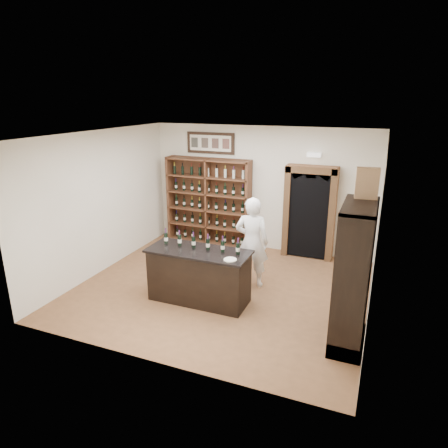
{
  "coord_description": "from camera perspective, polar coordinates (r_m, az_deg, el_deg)",
  "views": [
    {
      "loc": [
        2.73,
        -6.64,
        3.65
      ],
      "look_at": [
        -0.07,
        0.3,
        1.25
      ],
      "focal_mm": 32.0,
      "sensor_mm": 36.0,
      "label": 1
    }
  ],
  "objects": [
    {
      "name": "counter_bottle_1",
      "position": [
        7.44,
        -6.37,
        -2.29
      ],
      "size": [
        0.07,
        0.07,
        0.3
      ],
      "color": "black",
      "rests_on": "tasting_counter"
    },
    {
      "name": "wall_left",
      "position": [
        8.87,
        -17.07,
        2.98
      ],
      "size": [
        0.04,
        5.0,
        3.0
      ],
      "primitive_type": "cube",
      "color": "white",
      "rests_on": "ground"
    },
    {
      "name": "wine_shelf",
      "position": [
        10.16,
        -2.17,
        3.25
      ],
      "size": [
        2.2,
        0.38,
        2.2
      ],
      "color": "#55311D",
      "rests_on": "ground"
    },
    {
      "name": "wall_back",
      "position": [
        9.78,
        5.21,
        5.02
      ],
      "size": [
        5.5,
        0.04,
        3.0
      ],
      "primitive_type": "cube",
      "color": "white",
      "rests_on": "ground"
    },
    {
      "name": "arched_doorway",
      "position": [
        9.43,
        12.13,
        1.95
      ],
      "size": [
        1.17,
        0.35,
        2.17
      ],
      "color": "black",
      "rests_on": "ground"
    },
    {
      "name": "counter_bottle_0",
      "position": [
        7.57,
        -8.29,
        -2.0
      ],
      "size": [
        0.07,
        0.07,
        0.3
      ],
      "color": "black",
      "rests_on": "tasting_counter"
    },
    {
      "name": "side_cabinet",
      "position": [
        6.43,
        17.99,
        -9.9
      ],
      "size": [
        0.48,
        1.2,
        2.2
      ],
      "color": "black",
      "rests_on": "ground"
    },
    {
      "name": "wine_crate",
      "position": [
        6.24,
        19.76,
        5.5
      ],
      "size": [
        0.34,
        0.17,
        0.46
      ],
      "primitive_type": "cube",
      "rotation": [
        0.0,
        0.0,
        0.11
      ],
      "color": "tan",
      "rests_on": "side_cabinet"
    },
    {
      "name": "framed_picture",
      "position": [
        10.02,
        -1.94,
        11.49
      ],
      "size": [
        1.25,
        0.04,
        0.52
      ],
      "primitive_type": "cube",
      "color": "black",
      "rests_on": "wall_back"
    },
    {
      "name": "counter_bottle_5",
      "position": [
        7.0,
        2.0,
        -3.51
      ],
      "size": [
        0.07,
        0.07,
        0.3
      ],
      "color": "black",
      "rests_on": "tasting_counter"
    },
    {
      "name": "plate",
      "position": [
        6.78,
        0.88,
        -5.12
      ],
      "size": [
        0.22,
        0.22,
        0.02
      ],
      "primitive_type": "cylinder",
      "color": "silver",
      "rests_on": "tasting_counter"
    },
    {
      "name": "counter_bottle_4",
      "position": [
        7.09,
        -0.19,
        -3.2
      ],
      "size": [
        0.07,
        0.07,
        0.3
      ],
      "color": "black",
      "rests_on": "tasting_counter"
    },
    {
      "name": "floor",
      "position": [
        8.05,
        -0.35,
        -9.15
      ],
      "size": [
        5.5,
        5.5,
        0.0
      ],
      "primitive_type": "plane",
      "color": "brown",
      "rests_on": "ground"
    },
    {
      "name": "tasting_counter",
      "position": [
        7.42,
        -3.58,
        -7.42
      ],
      "size": [
        1.88,
        0.78,
        1.0
      ],
      "color": "black",
      "rests_on": "ground"
    },
    {
      "name": "wall_right",
      "position": [
        6.98,
        21.01,
        -1.36
      ],
      "size": [
        0.04,
        5.0,
        3.0
      ],
      "primitive_type": "cube",
      "color": "white",
      "rests_on": "ground"
    },
    {
      "name": "emergency_light",
      "position": [
        9.26,
        12.74,
        9.62
      ],
      "size": [
        0.3,
        0.1,
        0.1
      ],
      "primitive_type": "cube",
      "color": "white",
      "rests_on": "wall_back"
    },
    {
      "name": "counter_bottle_2",
      "position": [
        7.31,
        -4.37,
        -2.58
      ],
      "size": [
        0.07,
        0.07,
        0.3
      ],
      "color": "black",
      "rests_on": "tasting_counter"
    },
    {
      "name": "counter_bottle_3",
      "position": [
        7.2,
        -2.31,
        -2.89
      ],
      "size": [
        0.07,
        0.07,
        0.3
      ],
      "color": "black",
      "rests_on": "tasting_counter"
    },
    {
      "name": "shopkeeper",
      "position": [
        7.86,
        4.0,
        -2.63
      ],
      "size": [
        0.71,
        0.52,
        1.82
      ],
      "primitive_type": "imported",
      "rotation": [
        0.0,
        0.0,
        3.27
      ],
      "color": "white",
      "rests_on": "ground"
    },
    {
      "name": "ceiling",
      "position": [
        7.21,
        -0.4,
        12.63
      ],
      "size": [
        5.5,
        5.5,
        0.0
      ],
      "primitive_type": "plane",
      "rotation": [
        3.14,
        0.0,
        0.0
      ],
      "color": "white",
      "rests_on": "wall_back"
    }
  ]
}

